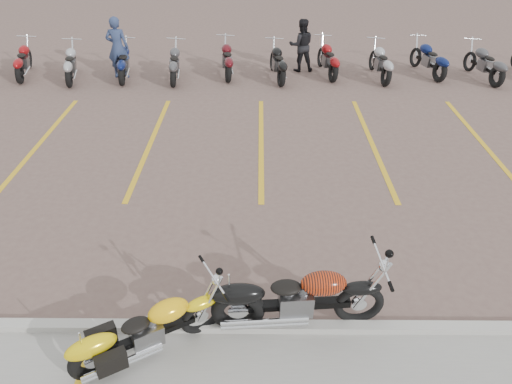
% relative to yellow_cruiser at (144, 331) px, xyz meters
% --- Properties ---
extents(ground, '(100.00, 100.00, 0.00)m').
position_rel_yellow_cruiser_xyz_m(ground, '(1.53, 2.43, -0.43)').
color(ground, '#6F584F').
rests_on(ground, ground).
extents(curb, '(60.00, 0.18, 0.12)m').
position_rel_yellow_cruiser_xyz_m(curb, '(1.53, 0.43, -0.37)').
color(curb, '#ADAAA3').
rests_on(curb, ground).
extents(parking_stripes, '(38.00, 5.50, 0.01)m').
position_rel_yellow_cruiser_xyz_m(parking_stripes, '(1.53, 6.43, -0.43)').
color(parking_stripes, gold).
rests_on(parking_stripes, ground).
extents(yellow_cruiser, '(1.88, 1.19, 0.87)m').
position_rel_yellow_cruiser_xyz_m(yellow_cruiser, '(0.00, 0.00, 0.00)').
color(yellow_cruiser, black).
rests_on(yellow_cruiser, ground).
extents(flame_cruiser, '(2.42, 0.41, 1.00)m').
position_rel_yellow_cruiser_xyz_m(flame_cruiser, '(1.98, 0.53, 0.06)').
color(flame_cruiser, black).
rests_on(flame_cruiser, ground).
extents(person_a, '(0.71, 0.48, 1.92)m').
position_rel_yellow_cruiser_xyz_m(person_a, '(-3.04, 11.32, 0.53)').
color(person_a, navy).
rests_on(person_a, ground).
extents(person_b, '(0.88, 0.71, 1.70)m').
position_rel_yellow_cruiser_xyz_m(person_b, '(2.86, 12.02, 0.42)').
color(person_b, black).
rests_on(person_b, ground).
extents(bg_bike_row, '(22.42, 2.08, 1.10)m').
position_rel_yellow_cruiser_xyz_m(bg_bike_row, '(2.84, 11.35, 0.12)').
color(bg_bike_row, black).
rests_on(bg_bike_row, ground).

